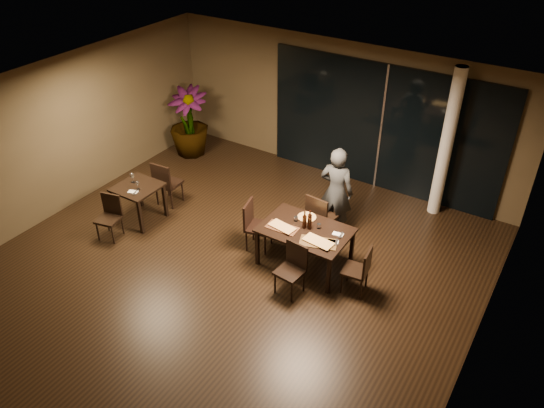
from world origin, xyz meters
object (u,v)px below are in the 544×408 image
Objects in this scene: bottle_c at (310,219)px; potted_plant at (189,122)px; side_table at (138,192)px; diner at (336,191)px; chair_main_far at (319,216)px; chair_main_left at (254,223)px; chair_side_far at (166,182)px; bottle_a at (305,220)px; bottle_b at (310,221)px; chair_main_near at (293,266)px; chair_main_right at (360,268)px; main_table at (305,233)px; chair_side_near at (110,214)px.

potted_plant is at bearing 154.57° from bottle_c.
side_table is 0.45× the size of diner.
chair_main_far reaches higher than chair_main_left.
chair_side_far is 3.29m from bottle_a.
side_table is 2.63× the size of bottle_b.
bottle_a is (-0.20, 0.71, 0.41)m from chair_main_near.
chair_main_right is 4.41m from chair_side_far.
diner is (-1.11, 1.30, 0.40)m from chair_main_right.
main_table is at bearing 8.37° from side_table.
chair_side_near is at bearing -166.21° from chair_main_near.
bottle_c is (0.13, -0.63, 0.36)m from chair_main_far.
chair_main_far is at bearing 72.62° from diner.
chair_main_right reaches higher than main_table.
chair_side_far reaches higher than chair_side_near.
chair_main_near is 0.91× the size of chair_side_far.
diner is (3.29, 1.01, 0.34)m from chair_side_far.
chair_main_far is 3.25× the size of bottle_b.
bottle_c is (3.42, 0.60, 0.29)m from side_table.
chair_main_left is 1.05m from bottle_a.
chair_main_right is 4.69m from chair_side_near.
chair_main_right is 2.67× the size of bottle_a.
bottle_b reaches higher than chair_main_far.
bottle_b is at bearing 6.11° from chair_side_near.
main_table is 0.75m from chair_main_far.
diner is 1.14m from bottle_a.
chair_main_near is 0.95× the size of chair_main_left.
main_table is 0.26m from bottle_c.
side_table is 0.49× the size of potted_plant.
chair_main_right is at bearing -9.92° from bottle_b.
side_table is 3.41m from bottle_a.
bottle_a is (4.30, -2.15, 0.09)m from potted_plant.
chair_main_left is at bearing 170.73° from chair_side_far.
main_table is 1.60× the size of chair_main_left.
potted_plant is 4.83m from bottle_c.
chair_main_far is at bearing 20.57° from side_table.
main_table is 1.88× the size of side_table.
chair_side_far is at bearing 81.73° from side_table.
chair_side_near is at bearing -161.24° from main_table.
chair_main_left is 2.93× the size of bottle_a.
bottle_a reaches higher than bottle_b.
side_table is at bearing 70.48° from chair_side_near.
bottle_a reaches higher than chair_main_near.
chair_side_near is (-3.48, -1.18, -0.20)m from main_table.
potted_plant reaches higher than bottle_c.
side_table is at bearing -171.63° from main_table.
bottle_c is at bearing 49.02° from bottle_a.
bottle_a is 0.09m from bottle_c.
main_table is at bearing 85.67° from diner.
potted_plant is at bearing 153.50° from bottle_a.
bottle_b is at bearing 46.40° from main_table.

